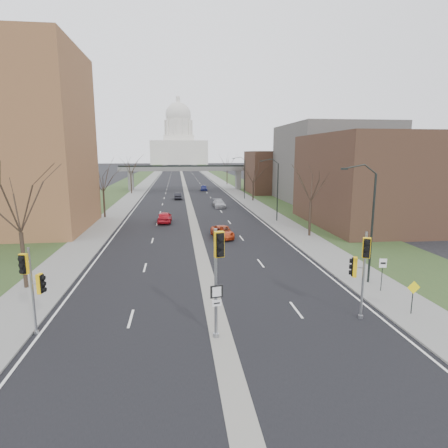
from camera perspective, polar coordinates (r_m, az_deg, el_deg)
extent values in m
plane|color=black|center=(21.35, -0.70, -15.81)|extent=(700.00, 700.00, 0.00)
cube|color=black|center=(169.26, -6.42, 7.45)|extent=(20.00, 600.00, 0.01)
cube|color=gray|center=(169.26, -6.42, 7.45)|extent=(1.20, 600.00, 0.02)
cube|color=gray|center=(169.83, -2.34, 7.54)|extent=(4.00, 600.00, 0.12)
cube|color=gray|center=(169.53, -10.51, 7.37)|extent=(4.00, 600.00, 0.12)
cube|color=#273C1B|center=(170.43, -0.31, 7.56)|extent=(8.00, 600.00, 0.10)
cube|color=#273C1B|center=(169.99, -12.55, 7.30)|extent=(8.00, 600.00, 0.10)
cube|color=#492E22|center=(53.86, 22.06, 6.20)|extent=(16.00, 20.00, 12.00)
cube|color=#585450|center=(77.12, 16.08, 8.82)|extent=(18.00, 22.00, 15.00)
cube|color=#492E22|center=(92.30, 8.13, 7.82)|extent=(14.00, 14.00, 10.00)
cube|color=slate|center=(99.94, -14.00, 6.39)|extent=(1.20, 2.50, 5.00)
cube|color=slate|center=(100.53, 2.16, 6.73)|extent=(1.20, 2.50, 5.00)
cube|color=slate|center=(99.08, -5.93, 8.36)|extent=(34.00, 3.00, 1.00)
cube|color=black|center=(99.05, -5.94, 8.76)|extent=(34.00, 0.15, 0.50)
cube|color=silver|center=(338.98, -6.86, 10.75)|extent=(48.00, 42.00, 20.00)
cube|color=silver|center=(339.21, -6.90, 12.78)|extent=(26.00, 26.00, 5.00)
cylinder|color=silver|center=(339.66, -6.94, 14.30)|extent=(22.00, 22.00, 14.00)
sphere|color=silver|center=(340.53, -6.98, 16.15)|extent=(22.00, 22.00, 22.00)
cylinder|color=silver|center=(341.82, -7.03, 18.06)|extent=(3.60, 3.60, 4.50)
cylinder|color=black|center=(29.10, 21.61, -0.76)|extent=(0.16, 0.16, 8.00)
cube|color=black|center=(27.56, 18.00, 8.00)|extent=(0.45, 0.18, 0.14)
cylinder|color=black|center=(53.12, 8.15, 4.78)|extent=(0.16, 0.16, 8.00)
cube|color=black|center=(52.29, 5.81, 9.52)|extent=(0.45, 0.18, 0.14)
cylinder|color=black|center=(78.41, 3.16, 6.77)|extent=(0.16, 0.16, 8.00)
cube|color=black|center=(77.85, 1.50, 9.96)|extent=(0.45, 0.18, 0.14)
cylinder|color=#382B21|center=(30.03, -28.21, -4.88)|extent=(0.28, 0.28, 4.00)
cylinder|color=#382B21|center=(58.50, -17.78, 2.82)|extent=(0.28, 0.28, 3.75)
cylinder|color=#382B21|center=(91.92, -13.95, 5.88)|extent=(0.28, 0.28, 4.25)
cylinder|color=#382B21|center=(44.30, 12.96, 0.83)|extent=(0.28, 0.28, 4.00)
cylinder|color=#382B21|center=(75.89, 4.44, 4.92)|extent=(0.28, 0.28, 3.50)
cylinder|color=#382B21|center=(115.20, 0.46, 7.12)|extent=(0.28, 0.28, 4.25)
cylinder|color=gray|center=(22.34, -27.16, -9.16)|extent=(0.13, 0.13, 4.78)
cylinder|color=gray|center=(23.18, -26.66, -14.53)|extent=(0.26, 0.26, 0.18)
cube|color=#ECB40D|center=(21.50, -28.19, -5.38)|extent=(0.46, 0.44, 1.06)
cube|color=#ECB40D|center=(21.96, -26.24, -8.15)|extent=(0.44, 0.46, 1.06)
cylinder|color=gray|center=(19.42, -1.26, -9.19)|extent=(0.16, 0.16, 5.85)
cylinder|color=gray|center=(20.55, -1.22, -16.58)|extent=(0.31, 0.31, 0.22)
cube|color=#ECB40D|center=(18.25, -0.74, -3.12)|extent=(0.56, 0.54, 1.29)
cube|color=black|center=(19.54, -1.25, -10.12)|extent=(0.67, 0.18, 0.67)
cube|color=silver|center=(19.77, -1.24, -11.80)|extent=(0.50, 0.15, 0.34)
cylinder|color=gray|center=(23.12, 20.48, -7.43)|extent=(0.14, 0.14, 5.20)
cylinder|color=gray|center=(23.99, 20.08, -13.13)|extent=(0.28, 0.28, 0.20)
cube|color=#ECB40D|center=(22.16, 20.89, -3.40)|extent=(0.54, 0.53, 1.15)
cube|color=#ECB40D|center=(22.93, 19.31, -6.20)|extent=(0.53, 0.54, 1.15)
cylinder|color=black|center=(28.33, 22.90, -7.44)|extent=(0.05, 0.05, 1.99)
cube|color=silver|center=(28.05, 23.05, -5.50)|extent=(0.49, 0.12, 0.63)
cylinder|color=black|center=(25.26, 26.74, -10.37)|extent=(0.06, 0.06, 1.65)
cube|color=yellow|center=(24.99, 26.90, -8.60)|extent=(0.80, 0.04, 0.80)
imported|color=red|center=(52.66, -9.06, 1.05)|extent=(2.01, 4.70, 1.58)
imported|color=black|center=(79.40, -7.05, 4.26)|extent=(1.55, 4.18, 1.36)
imported|color=#BB3913|center=(42.80, -0.27, -1.22)|extent=(2.41, 4.90, 1.34)
imported|color=#9B9CA2|center=(66.79, -0.76, 3.13)|extent=(2.07, 4.81, 1.38)
imported|color=navy|center=(97.25, -3.09, 5.54)|extent=(1.99, 4.44, 1.48)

